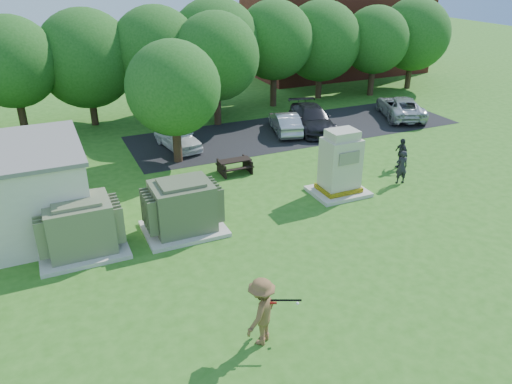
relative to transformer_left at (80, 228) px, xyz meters
name	(u,v)px	position (x,y,z in m)	size (l,w,h in m)	color
ground	(306,275)	(6.50, -4.50, -0.97)	(120.00, 120.00, 0.00)	#2D6619
brick_building	(336,26)	(24.50, 22.50, 3.03)	(15.00, 8.00, 8.00)	maroon
parking_strip	(297,130)	(13.50, 9.00, -0.96)	(20.00, 6.00, 0.01)	#232326
transformer_left	(80,228)	(0.00, 0.00, 0.00)	(3.00, 2.40, 2.07)	beige
transformer_right	(183,208)	(3.70, 0.00, 0.00)	(3.00, 2.40, 2.07)	beige
generator_cabinet	(340,166)	(10.90, 0.40, 0.31)	(2.40, 1.96, 2.92)	beige
picnic_table	(235,165)	(7.58, 4.42, -0.55)	(1.57, 1.18, 0.67)	black
batter	(262,312)	(3.86, -6.74, 0.03)	(1.30, 0.75, 2.01)	brown
person_by_generator	(402,167)	(14.11, 0.18, -0.18)	(0.58, 0.38, 1.58)	black
person_walking_right	(401,153)	(15.28, 1.64, -0.20)	(0.90, 0.37, 1.53)	#26272C
car_white	(177,137)	(6.05, 8.95, -0.33)	(1.51, 3.75, 1.28)	white
car_silver_a	(285,123)	(12.57, 8.82, -0.35)	(1.32, 3.77, 1.24)	#A1A1A5
car_dark	(312,119)	(14.26, 8.64, -0.26)	(1.99, 4.89, 1.42)	black
car_silver_b	(400,107)	(20.83, 8.58, -0.29)	(2.26, 4.90, 1.36)	#B9B9BE
batting_equipment	(285,301)	(4.47, -6.89, 0.28)	(0.98, 0.41, 0.45)	black
tree_row	(185,53)	(8.25, 14.00, 3.18)	(41.30, 13.30, 7.30)	#47301E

